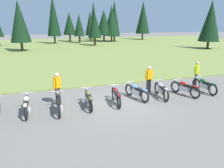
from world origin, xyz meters
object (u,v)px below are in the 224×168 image
motorcycle_maroon (116,95)px  motorcycle_black (59,103)px  motorcycle_red (185,88)px  rider_near_row_end (149,78)px  motorcycle_silver (161,90)px  motorcycle_sky_blue (136,91)px  rider_in_hivis_vest (57,86)px  rider_checking_bike (196,73)px  motorcycle_cream (27,105)px  motorcycle_british_green (204,85)px  motorcycle_olive (89,98)px

motorcycle_maroon → motorcycle_black: bearing=-175.4°
motorcycle_red → rider_near_row_end: size_ratio=1.23×
motorcycle_silver → motorcycle_black: bearing=-176.2°
motorcycle_black → rider_near_row_end: (5.44, 1.31, 0.51)m
motorcycle_sky_blue → motorcycle_red: size_ratio=1.01×
rider_in_hivis_vest → rider_checking_bike: same height
motorcycle_cream → motorcycle_british_green: size_ratio=1.00×
motorcycle_maroon → rider_near_row_end: size_ratio=1.25×
motorcycle_cream → rider_in_hivis_vest: rider_in_hivis_vest is taller
motorcycle_maroon → motorcycle_sky_blue: size_ratio=1.02×
motorcycle_black → rider_near_row_end: bearing=13.5°
motorcycle_cream → motorcycle_sky_blue: (5.74, 0.33, 0.00)m
motorcycle_maroon → motorcycle_sky_blue: (1.32, 0.33, 0.00)m
motorcycle_olive → rider_near_row_end: size_ratio=1.26×
motorcycle_british_green → rider_checking_bike: rider_checking_bike is taller
rider_checking_bike → motorcycle_olive: bearing=-169.8°
motorcycle_cream → motorcycle_black: bearing=-9.6°
motorcycle_british_green → motorcycle_silver: bearing=-179.5°
motorcycle_maroon → motorcycle_sky_blue: 1.36m
motorcycle_red → rider_near_row_end: rider_near_row_end is taller
motorcycle_cream → rider_in_hivis_vest: bearing=31.8°
motorcycle_cream → motorcycle_black: same height
motorcycle_maroon → rider_checking_bike: size_ratio=1.25×
motorcycle_sky_blue → rider_checking_bike: size_ratio=1.23×
motorcycle_olive → motorcycle_sky_blue: size_ratio=1.02×
motorcycle_olive → motorcycle_red: size_ratio=1.03×
motorcycle_red → rider_checking_bike: rider_checking_bike is taller
motorcycle_silver → motorcycle_red: 1.50m
rider_checking_bike → motorcycle_maroon: bearing=-167.4°
motorcycle_olive → motorcycle_silver: same height
motorcycle_maroon → motorcycle_sky_blue: same height
motorcycle_black → motorcycle_silver: size_ratio=1.01×
motorcycle_maroon → motorcycle_red: (4.28, 0.04, 0.00)m
motorcycle_british_green → rider_in_hivis_vest: bearing=174.9°
motorcycle_olive → motorcycle_red: 5.76m
motorcycle_black → motorcycle_silver: 5.78m
motorcycle_silver → rider_checking_bike: (3.30, 1.21, 0.51)m
motorcycle_black → rider_near_row_end: rider_near_row_end is taller
motorcycle_sky_blue → motorcycle_british_green: 4.46m
motorcycle_maroon → rider_near_row_end: 2.73m
motorcycle_olive → motorcycle_maroon: (1.48, 0.01, 0.00)m
motorcycle_silver → rider_in_hivis_vest: size_ratio=1.25×
motorcycle_red → motorcycle_black: bearing=-177.8°
motorcycle_cream → motorcycle_red: (8.71, 0.04, 0.00)m
motorcycle_cream → rider_near_row_end: size_ratio=1.26×
motorcycle_silver → motorcycle_british_green: 2.99m
rider_in_hivis_vest → motorcycle_silver: bearing=-8.0°
motorcycle_cream → motorcycle_black: size_ratio=1.00×
motorcycle_black → motorcycle_sky_blue: 4.34m
motorcycle_black → motorcycle_red: (7.26, 0.28, 0.00)m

